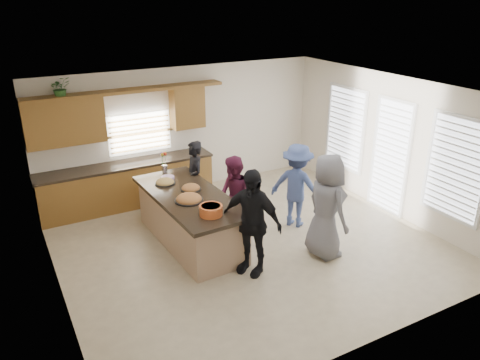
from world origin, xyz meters
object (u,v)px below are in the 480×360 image
island (191,220)px  woman_left_front (251,222)px  salad_bowl (211,210)px  woman_left_mid (234,198)px  woman_left_back (195,179)px  woman_right_front (327,206)px  woman_right_back (297,186)px

island → woman_left_front: (0.49, -1.34, 0.44)m
salad_bowl → woman_left_mid: woman_left_mid is taller
island → woman_left_back: (0.53, 1.00, 0.34)m
island → woman_left_front: size_ratio=1.53×
island → woman_left_front: bearing=-72.6°
salad_bowl → woman_left_mid: size_ratio=0.24×
woman_left_front → woman_left_mid: bearing=134.3°
woman_left_front → woman_right_front: 1.38m
island → woman_right_front: bearing=-41.6°
woman_left_front → woman_right_front: (1.37, -0.16, 0.03)m
woman_left_front → woman_right_back: size_ratio=1.09×
woman_left_mid → woman_left_front: bearing=-6.7°
woman_left_back → woman_right_back: (1.55, -1.33, 0.04)m
woman_left_back → island: bearing=-21.6°
woman_right_back → woman_left_mid: bearing=48.0°
woman_right_back → woman_right_front: woman_right_front is taller
woman_left_mid → salad_bowl: bearing=-39.5°
woman_left_front → woman_left_back: bearing=148.3°
island → woman_left_mid: size_ratio=1.76×
island → woman_left_mid: 0.88m
salad_bowl → woman_left_mid: bearing=42.3°
woman_right_front → woman_left_back: bearing=28.9°
woman_left_front → woman_right_back: woman_left_front is taller
woman_right_back → woman_left_back: bearing=14.6°
woman_left_back → woman_right_back: size_ratio=0.95×
woman_left_front → woman_right_front: size_ratio=0.97×
salad_bowl → woman_right_back: (2.09, 0.58, -0.22)m
salad_bowl → woman_left_mid: 1.13m
island → woman_right_back: (2.08, -0.33, 0.37)m
woman_right_back → woman_left_front: bearing=87.6°
woman_right_back → island: bearing=46.1°
salad_bowl → woman_left_front: woman_left_front is taller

